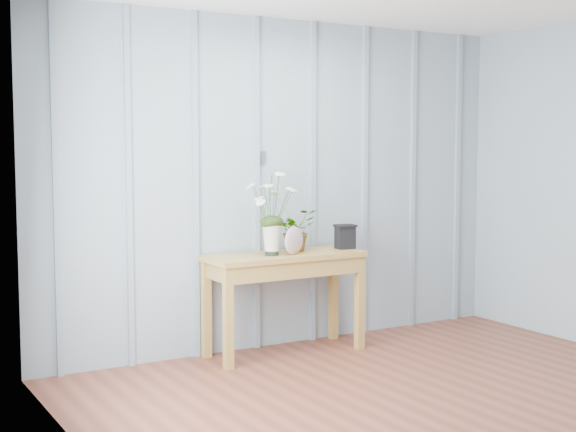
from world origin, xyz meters
TOP-DOWN VIEW (x-y plane):
  - ground at (0.00, 0.00)m, footprint 4.50×4.50m
  - room_shell at (-0.00, 0.92)m, footprint 4.00×4.50m
  - sideboard at (-0.15, 1.99)m, footprint 1.20×0.45m
  - daisy_vase at (-0.29, 1.94)m, footprint 0.44×0.34m
  - spider_plant at (-0.01, 2.06)m, footprint 0.30×0.27m
  - felt_disc_vessel at (-0.13, 1.89)m, footprint 0.21×0.13m
  - carved_box at (0.38, 1.98)m, footprint 0.17×0.14m

SIDE VIEW (x-z plane):
  - ground at x=0.00m, z-range 0.00..0.00m
  - sideboard at x=-0.15m, z-range 0.26..1.01m
  - carved_box at x=0.38m, z-range 0.75..0.94m
  - felt_disc_vessel at x=-0.13m, z-range 0.75..0.96m
  - spider_plant at x=-0.01m, z-range 0.75..1.07m
  - daisy_vase at x=-0.29m, z-range 0.83..1.46m
  - room_shell at x=0.00m, z-range 0.74..3.24m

